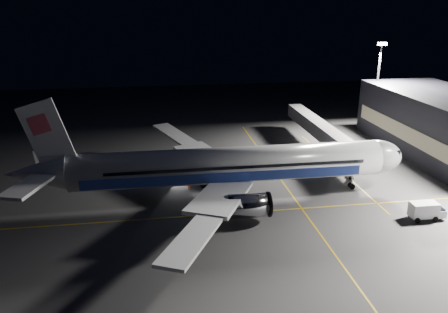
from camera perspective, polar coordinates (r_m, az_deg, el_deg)
name	(u,v)px	position (r m, az deg, el deg)	size (l,w,h in m)	color
ground	(229,196)	(69.53, 0.66, -5.20)	(200.00, 200.00, 0.00)	#4C4C4F
guide_line_main	(290,192)	(71.70, 8.60, -4.63)	(0.25, 80.00, 0.01)	gold
guide_line_cross	(236,213)	(64.20, 1.53, -7.40)	(70.00, 0.25, 0.01)	gold
guide_line_side	(336,167)	(84.38, 14.44, -1.29)	(0.25, 40.00, 0.01)	gold
airliner	(222,166)	(67.39, -0.23, -1.26)	(61.48, 54.22, 16.64)	silver
terminal	(445,125)	(97.62, 26.95, 3.68)	(18.12, 40.00, 12.00)	black
jet_bridge	(322,131)	(90.04, 12.74, 3.22)	(3.60, 34.40, 6.30)	#B2B2B7
floodlight_mast_north	(378,79)	(108.21, 19.44, 9.51)	(2.40, 0.68, 20.70)	#59595E
service_truck	(427,210)	(68.26, 24.95, -6.39)	(5.00, 2.31, 2.53)	silver
baggage_tug	(176,174)	(76.28, -6.33, -2.35)	(2.68, 2.25, 1.79)	black
safety_cone_a	(249,164)	(82.44, 3.30, -0.95)	(0.41, 0.41, 0.62)	#F9430A
safety_cone_b	(189,184)	(73.20, -4.62, -3.66)	(0.46, 0.46, 0.69)	#F9430A
safety_cone_c	(189,187)	(72.43, -4.64, -3.99)	(0.36, 0.36, 0.54)	#F9430A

